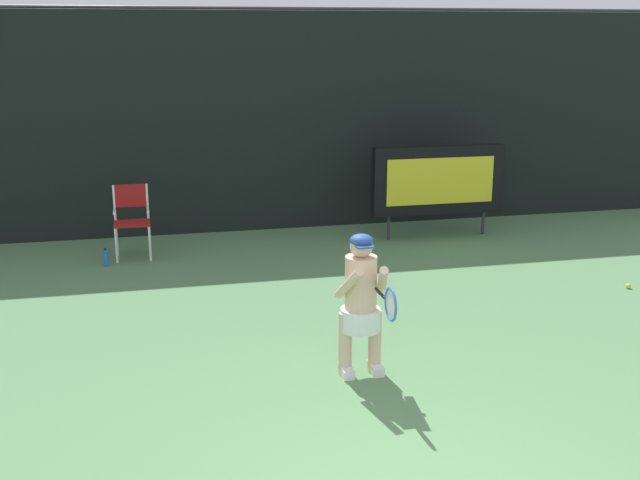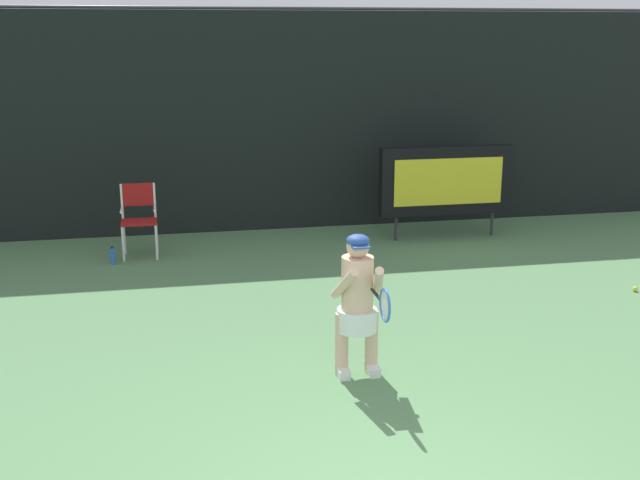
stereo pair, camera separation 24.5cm
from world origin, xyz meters
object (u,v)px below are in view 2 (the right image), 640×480
at_px(scoreboard, 446,181).
at_px(tennis_player, 358,301).
at_px(tennis_ball_loose, 635,289).
at_px(water_bottle, 112,256).
at_px(umpire_chair, 139,215).
at_px(tennis_racket, 384,304).

xyz_separation_m(scoreboard, tennis_player, (-2.67, -4.82, -0.19)).
bearing_deg(scoreboard, tennis_ball_loose, -64.45).
bearing_deg(water_bottle, umpire_chair, 44.51).
xyz_separation_m(scoreboard, tennis_ball_loose, (1.48, -3.10, -0.91)).
xyz_separation_m(tennis_player, tennis_ball_loose, (4.15, 1.72, -0.72)).
bearing_deg(water_bottle, scoreboard, 5.33).
bearing_deg(tennis_ball_loose, tennis_player, -157.49).
distance_m(tennis_racket, tennis_ball_loose, 4.78).
relative_size(scoreboard, tennis_player, 1.56).
distance_m(umpire_chair, tennis_racket, 5.81).
xyz_separation_m(water_bottle, tennis_ball_loose, (6.72, -2.61, -0.09)).
height_order(tennis_player, tennis_racket, tennis_player).
distance_m(water_bottle, tennis_ball_loose, 7.21).
relative_size(water_bottle, tennis_player, 0.19).
bearing_deg(tennis_racket, tennis_player, 86.89).
bearing_deg(tennis_racket, scoreboard, 53.72).
height_order(scoreboard, tennis_ball_loose, scoreboard).
xyz_separation_m(umpire_chair, tennis_racket, (2.26, -5.34, 0.31)).
height_order(scoreboard, tennis_racket, scoreboard).
bearing_deg(scoreboard, tennis_player, -119.02).
bearing_deg(tennis_ball_loose, umpire_chair, 154.68).
bearing_deg(tennis_player, scoreboard, 60.98).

